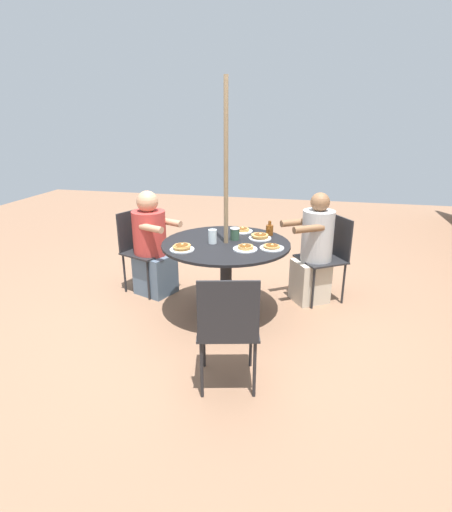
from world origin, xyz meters
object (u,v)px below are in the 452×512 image
Objects in this scene: pancake_plate_e at (182,248)px; pancake_plate_b at (245,248)px; patio_table at (226,258)px; patio_chair_north at (328,253)px; pancake_plate_a at (242,230)px; patio_chair_east at (141,245)px; coffee_cup at (235,234)px; drinking_glass_a at (213,236)px; pancake_plate_c at (272,247)px; syrup_bottle at (270,230)px; diner_east at (152,248)px; pancake_plate_d at (260,237)px; patio_chair_south at (228,325)px; diner_north at (314,253)px.

pancake_plate_b is at bearing 103.87° from pancake_plate_e.
patio_chair_north reaches higher than patio_table.
pancake_plate_e is (0.91, -1.29, 0.25)m from patio_chair_north.
pancake_plate_a is at bearing 169.34° from patio_table.
pancake_plate_e is at bearing 67.01° from patio_chair_east.
drinking_glass_a is (0.15, -0.18, 0.01)m from coffee_cup.
pancake_plate_e is at bearing -74.40° from pancake_plate_c.
pancake_plate_c is 1.51× the size of syrup_bottle.
patio_chair_north is 1.88m from diner_east.
drinking_glass_a reaches higher than patio_table.
diner_east reaches higher than pancake_plate_b.
pancake_plate_a is 1.00× the size of pancake_plate_c.
pancake_plate_b reaches higher than pancake_plate_a.
pancake_plate_e is at bearing -51.77° from pancake_plate_d.
diner_east is 9.78× the size of coffee_cup.
patio_chair_north is at bearing 103.30° from pancake_plate_a.
drinking_glass_a is (0.38, -0.49, 0.01)m from syrup_bottle.
pancake_plate_c is (-1.03, 0.18, 0.25)m from patio_chair_south.
diner_east is at bearing -138.86° from pancake_plate_e.
pancake_plate_c is at bearing 105.60° from pancake_plate_e.
patio_chair_east is 0.17m from diner_east.
pancake_plate_a is 0.81m from pancake_plate_e.
patio_chair_east is 2.02m from patio_chair_south.
coffee_cup is at bearing 150.09° from patio_table.
diner_north is 5.34× the size of pancake_plate_e.
pancake_plate_d is 0.80m from pancake_plate_e.
pancake_plate_c is at bearing 79.24° from patio_table.
pancake_plate_c is 1.00× the size of pancake_plate_d.
patio_chair_east is 1.42m from pancake_plate_b.
syrup_bottle is (0.06, 0.29, 0.04)m from pancake_plate_a.
diner_north is at bearing 57.96° from patio_chair_south.
patio_chair_north is at bearing 136.14° from pancake_plate_b.
patio_chair_south reaches higher than pancake_plate_b.
patio_chair_north reaches higher than pancake_plate_d.
patio_chair_south is 6.90× the size of drinking_glass_a.
patio_chair_east is at bearing 60.64° from diner_north.
patio_chair_north is 0.79× the size of diner_east.
pancake_plate_b is 0.53m from syrup_bottle.
coffee_cup is at bearing -69.66° from pancake_plate_d.
patio_chair_north is 1.00× the size of patio_chair_south.
pancake_plate_d is 1.68× the size of drinking_glass_a.
diner_north is at bearing 125.54° from pancake_plate_e.
diner_east is 1.01m from pancake_plate_a.
patio_table is 0.45m from pancake_plate_a.
diner_north is at bearing 138.67° from pancake_plate_b.
pancake_plate_a is (-1.52, -0.19, 0.25)m from patio_chair_south.
syrup_bottle is at bearing 82.03° from patio_chair_north.
patio_chair_north is at bearing 143.17° from pancake_plate_c.
diner_north is at bearing 98.95° from pancake_plate_a.
patio_table is 1.04× the size of diner_north.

